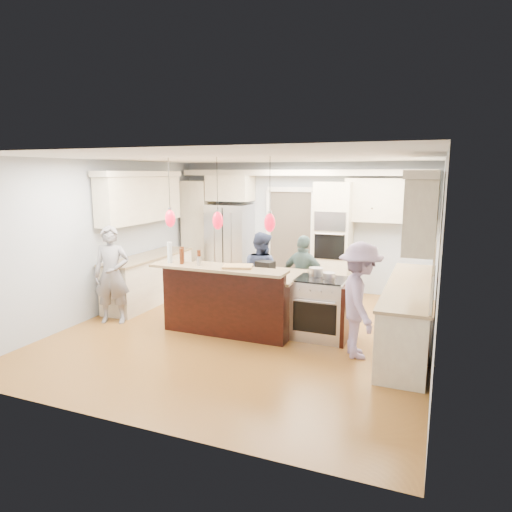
{
  "coord_description": "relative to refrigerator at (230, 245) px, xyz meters",
  "views": [
    {
      "loc": [
        2.71,
        -6.39,
        2.48
      ],
      "look_at": [
        0.0,
        0.35,
        1.15
      ],
      "focal_mm": 32.0,
      "sensor_mm": 36.0,
      "label": 1
    }
  ],
  "objects": [
    {
      "name": "cutting_board",
      "position": [
        1.59,
        -3.11,
        0.24
      ],
      "size": [
        0.49,
        0.41,
        0.03
      ],
      "primitive_type": "cube",
      "rotation": [
        0.0,
        0.0,
        0.3
      ],
      "color": "tan",
      "rests_on": "kitchen_island"
    },
    {
      "name": "water_bottle",
      "position": [
        0.48,
        -3.16,
        0.38
      ],
      "size": [
        0.08,
        0.08,
        0.32
      ],
      "primitive_type": "cylinder",
      "rotation": [
        0.0,
        0.0,
        -0.12
      ],
      "color": "silver",
      "rests_on": "kitchen_island"
    },
    {
      "name": "pot_large",
      "position": [
        2.57,
        -2.34,
        0.08
      ],
      "size": [
        0.22,
        0.22,
        0.13
      ],
      "primitive_type": "cylinder",
      "color": "#B7B7BC",
      "rests_on": "island_range"
    },
    {
      "name": "floor_rug",
      "position": [
        3.95,
        -2.71,
        -0.89
      ],
      "size": [
        0.8,
        0.97,
        0.01
      ],
      "primitive_type": "cube",
      "rotation": [
        0.0,
        0.0,
        0.31
      ],
      "color": "#9A8554",
      "rests_on": "ground"
    },
    {
      "name": "right_counter_run",
      "position": [
        3.99,
        -2.34,
        0.16
      ],
      "size": [
        0.64,
        3.1,
        2.51
      ],
      "color": "beige",
      "rests_on": "ground"
    },
    {
      "name": "person_bar_end",
      "position": [
        -0.7,
        -3.09,
        -0.08
      ],
      "size": [
        0.69,
        0.57,
        1.63
      ],
      "primitive_type": "imported",
      "rotation": [
        0.0,
        0.0,
        0.36
      ],
      "color": "slate",
      "rests_on": "ground"
    },
    {
      "name": "kitchen_island",
      "position": [
        1.3,
        -2.57,
        -0.42
      ],
      "size": [
        2.1,
        1.46,
        1.12
      ],
      "color": "black",
      "rests_on": "ground"
    },
    {
      "name": "beer_bottle_c",
      "position": [
        0.95,
        -3.1,
        0.33
      ],
      "size": [
        0.07,
        0.07,
        0.22
      ],
      "primitive_type": "cylinder",
      "rotation": [
        0.0,
        0.0,
        -0.41
      ],
      "color": "#4D220D",
      "rests_on": "kitchen_island"
    },
    {
      "name": "beer_bottle_a",
      "position": [
        0.66,
        -3.1,
        0.34
      ],
      "size": [
        0.08,
        0.08,
        0.25
      ],
      "primitive_type": "cylinder",
      "rotation": [
        0.0,
        0.0,
        0.36
      ],
      "color": "#4D220D",
      "rests_on": "kitchen_island"
    },
    {
      "name": "person_far_left",
      "position": [
        1.45,
        -1.79,
        -0.16
      ],
      "size": [
        0.86,
        0.76,
        1.48
      ],
      "primitive_type": "imported",
      "rotation": [
        0.0,
        0.0,
        2.82
      ],
      "color": "navy",
      "rests_on": "ground"
    },
    {
      "name": "person_range_side",
      "position": [
        3.35,
        -3.02,
        -0.11
      ],
      "size": [
        0.9,
        1.16,
        1.58
      ],
      "primitive_type": "imported",
      "rotation": [
        0.0,
        0.0,
        1.92
      ],
      "color": "#8E7AA4",
      "rests_on": "ground"
    },
    {
      "name": "person_far_right",
      "position": [
        2.2,
        -1.75,
        -0.18
      ],
      "size": [
        0.9,
        0.51,
        1.45
      ],
      "primitive_type": "imported",
      "rotation": [
        0.0,
        0.0,
        2.95
      ],
      "color": "#486563",
      "rests_on": "ground"
    },
    {
      "name": "ground_plane",
      "position": [
        1.55,
        -2.64,
        -0.9
      ],
      "size": [
        6.0,
        6.0,
        0.0
      ],
      "primitive_type": "plane",
      "color": "#A9722E",
      "rests_on": "ground"
    },
    {
      "name": "pendant_lights",
      "position": [
        1.3,
        -3.15,
        0.9
      ],
      "size": [
        1.75,
        0.15,
        1.03
      ],
      "color": "black",
      "rests_on": "ground"
    },
    {
      "name": "beer_bottle_b",
      "position": [
        0.7,
        -3.18,
        0.34
      ],
      "size": [
        0.08,
        0.08,
        0.24
      ],
      "primitive_type": "cylinder",
      "rotation": [
        0.0,
        0.0,
        0.32
      ],
      "color": "#4D220D",
      "rests_on": "kitchen_island"
    },
    {
      "name": "room_shell",
      "position": [
        1.55,
        -2.64,
        0.92
      ],
      "size": [
        5.54,
        6.04,
        2.72
      ],
      "color": "#B2BCC6",
      "rests_on": "ground"
    },
    {
      "name": "refrigerator",
      "position": [
        0.0,
        0.0,
        0.0
      ],
      "size": [
        0.9,
        0.7,
        1.8
      ],
      "primitive_type": "cube",
      "color": "#B7B7BC",
      "rests_on": "ground"
    },
    {
      "name": "drink_can",
      "position": [
        0.98,
        -3.16,
        0.29
      ],
      "size": [
        0.09,
        0.09,
        0.13
      ],
      "primitive_type": "cylinder",
      "rotation": [
        0.0,
        0.0,
        0.31
      ],
      "color": "#B7B7BC",
      "rests_on": "kitchen_island"
    },
    {
      "name": "left_cabinets",
      "position": [
        -0.89,
        -1.84,
        0.16
      ],
      "size": [
        0.64,
        2.3,
        2.51
      ],
      "color": "beige",
      "rests_on": "ground"
    },
    {
      "name": "oven_column",
      "position": [
        2.3,
        0.03,
        0.25
      ],
      "size": [
        0.72,
        0.69,
        2.3
      ],
      "color": "beige",
      "rests_on": "ground"
    },
    {
      "name": "back_upper_cabinets",
      "position": [
        0.8,
        0.12,
        0.77
      ],
      "size": [
        5.3,
        0.61,
        2.54
      ],
      "color": "beige",
      "rests_on": "ground"
    },
    {
      "name": "island_range",
      "position": [
        2.71,
        -2.49,
        -0.44
      ],
      "size": [
        0.82,
        0.71,
        0.92
      ],
      "color": "#B7B7BC",
      "rests_on": "ground"
    },
    {
      "name": "pot_small",
      "position": [
        2.8,
        -2.47,
        0.07
      ],
      "size": [
        0.19,
        0.19,
        0.09
      ],
      "primitive_type": "cylinder",
      "color": "#B7B7BC",
      "rests_on": "island_range"
    }
  ]
}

